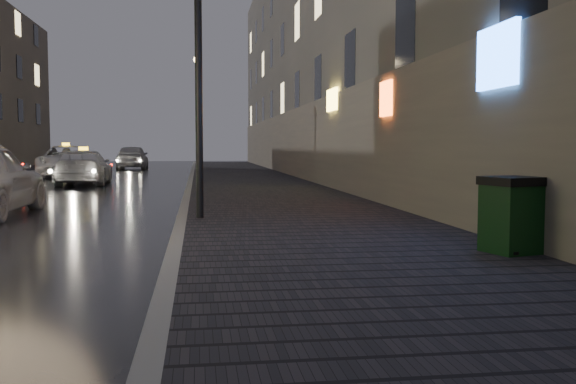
% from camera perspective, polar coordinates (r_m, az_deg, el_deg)
% --- Properties ---
extents(ground, '(120.00, 120.00, 0.00)m').
position_cam_1_polar(ground, '(6.74, -23.80, -9.24)').
color(ground, black).
rests_on(ground, ground).
extents(sidewalk, '(4.60, 58.00, 0.15)m').
position_cam_1_polar(sidewalk, '(27.43, -3.63, 1.08)').
color(sidewalk, black).
rests_on(sidewalk, ground).
extents(curb, '(0.20, 58.00, 0.15)m').
position_cam_1_polar(curb, '(27.35, -8.65, 1.03)').
color(curb, slate).
rests_on(curb, ground).
extents(building_near, '(1.80, 50.00, 13.00)m').
position_cam_1_polar(building_near, '(32.14, 1.61, 13.02)').
color(building_near, '#605B54').
rests_on(building_near, ground).
extents(lamp_near, '(0.36, 0.36, 5.28)m').
position_cam_1_polar(lamp_near, '(12.47, -7.98, 13.17)').
color(lamp_near, black).
rests_on(lamp_near, sidewalk).
extents(lamp_far, '(0.36, 0.36, 5.28)m').
position_cam_1_polar(lamp_far, '(28.38, -7.99, 8.05)').
color(lamp_far, black).
rests_on(lamp_far, sidewalk).
extents(trash_bin, '(0.78, 0.78, 0.98)m').
position_cam_1_polar(trash_bin, '(8.70, 19.27, -1.87)').
color(trash_bin, black).
rests_on(trash_bin, sidewalk).
extents(taxi_mid, '(2.09, 4.74, 1.35)m').
position_cam_1_polar(taxi_mid, '(26.52, -17.69, 2.09)').
color(taxi_mid, silver).
rests_on(taxi_mid, ground).
extents(taxi_far, '(3.32, 5.87, 1.55)m').
position_cam_1_polar(taxi_far, '(33.72, -19.11, 2.61)').
color(taxi_far, silver).
rests_on(taxi_far, ground).
extents(car_far, '(1.94, 4.69, 1.59)m').
position_cam_1_polar(car_far, '(43.41, -13.66, 3.03)').
color(car_far, '#9D9CA4').
rests_on(car_far, ground).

